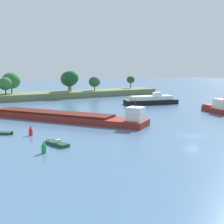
# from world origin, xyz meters

# --- Properties ---
(ground_plane) EXTENTS (400.00, 400.00, 0.00)m
(ground_plane) POSITION_xyz_m (0.00, 0.00, 0.00)
(ground_plane) COLOR #476B8E
(treeline_island) EXTENTS (67.12, 13.33, 10.51)m
(treeline_island) POSITION_xyz_m (7.77, 76.11, 3.28)
(treeline_island) COLOR #66754C
(treeline_island) RESTS_ON ground
(white_riverboat) EXTENTS (18.34, 8.47, 5.27)m
(white_riverboat) POSITION_xyz_m (21.41, 41.10, 1.31)
(white_riverboat) COLOR black
(white_riverboat) RESTS_ON ground
(cargo_barge) EXTENTS (29.50, 38.40, 5.99)m
(cargo_barge) POSITION_xyz_m (-14.81, 27.18, 0.98)
(cargo_barge) COLOR maroon
(cargo_barge) RESTS_ON ground
(fishing_skiff) EXTENTS (2.74, 5.03, 1.03)m
(fishing_skiff) POSITION_xyz_m (-23.56, 5.98, 0.29)
(fishing_skiff) COLOR #19472D
(fishing_skiff) RESTS_ON ground
(tugboat) EXTENTS (6.71, 12.49, 5.02)m
(tugboat) POSITION_xyz_m (26.26, 16.90, 1.28)
(tugboat) COLOR maroon
(tugboat) RESTS_ON ground
(channel_buoy_red) EXTENTS (0.70, 0.70, 1.90)m
(channel_buoy_red) POSITION_xyz_m (-25.34, 15.04, 0.81)
(channel_buoy_red) COLOR red
(channel_buoy_red) RESTS_ON ground
(channel_buoy_green) EXTENTS (0.70, 0.70, 1.90)m
(channel_buoy_green) POSITION_xyz_m (-26.79, 2.63, 0.81)
(channel_buoy_green) COLOR green
(channel_buoy_green) RESTS_ON ground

